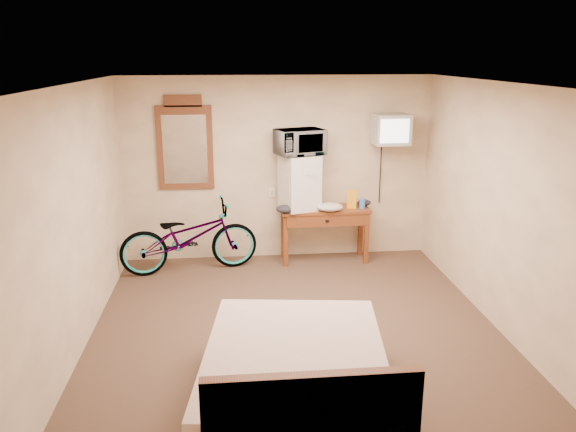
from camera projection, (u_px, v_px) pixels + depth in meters
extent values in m
plane|color=#462F23|center=(296.00, 331.00, 5.82)|extent=(4.60, 4.60, 0.00)
plane|color=silver|center=(297.00, 84.00, 5.12)|extent=(4.60, 4.60, 0.00)
cube|color=beige|center=(277.00, 169.00, 7.67)|extent=(4.20, 0.04, 2.50)
cube|color=beige|center=(342.00, 323.00, 3.27)|extent=(4.20, 0.04, 2.50)
cube|color=beige|center=(75.00, 221.00, 5.27)|extent=(0.04, 4.60, 2.50)
cube|color=beige|center=(503.00, 209.00, 5.67)|extent=(0.04, 4.60, 2.50)
cube|color=silver|center=(272.00, 193.00, 7.74)|extent=(0.08, 0.01, 0.13)
cube|color=brown|center=(325.00, 209.00, 7.63)|extent=(1.21, 0.48, 0.04)
cube|color=brown|center=(286.00, 241.00, 7.50)|extent=(0.06, 0.06, 0.71)
cube|color=brown|center=(366.00, 238.00, 7.61)|extent=(0.06, 0.06, 0.71)
cube|color=brown|center=(283.00, 233.00, 7.85)|extent=(0.06, 0.06, 0.71)
cube|color=brown|center=(360.00, 230.00, 7.96)|extent=(0.06, 0.06, 0.71)
cube|color=brown|center=(327.00, 221.00, 7.46)|extent=(1.08, 0.06, 0.16)
cube|color=black|center=(327.00, 221.00, 7.44)|extent=(0.05, 0.02, 0.03)
cube|color=silver|center=(300.00, 182.00, 7.48)|extent=(0.57, 0.56, 0.74)
cube|color=#AAAAA5|center=(302.00, 175.00, 7.23)|extent=(0.45, 0.01, 0.00)
cylinder|color=#AAAAA5|center=(289.00, 190.00, 7.26)|extent=(0.02, 0.02, 0.27)
imported|color=silver|center=(300.00, 142.00, 7.33)|extent=(0.70, 0.58, 0.34)
cube|color=orange|center=(352.00, 199.00, 7.59)|extent=(0.14, 0.11, 0.25)
cylinder|color=#3E70D5|center=(362.00, 204.00, 7.58)|extent=(0.08, 0.08, 0.14)
ellipsoid|color=beige|center=(330.00, 207.00, 7.46)|extent=(0.35, 0.27, 0.11)
ellipsoid|color=black|center=(286.00, 209.00, 7.38)|extent=(0.28, 0.21, 0.10)
ellipsoid|color=black|center=(364.00, 203.00, 7.73)|extent=(0.19, 0.15, 0.09)
cube|color=black|center=(385.00, 134.00, 7.67)|extent=(0.14, 0.02, 0.14)
cylinder|color=black|center=(386.00, 134.00, 7.63)|extent=(0.05, 0.30, 0.05)
cube|color=#AAAAA5|center=(391.00, 129.00, 7.39)|extent=(0.47, 0.40, 0.40)
cube|color=white|center=(395.00, 131.00, 7.20)|extent=(0.38, 0.03, 0.30)
cube|color=black|center=(387.00, 127.00, 7.58)|extent=(0.29, 0.02, 0.25)
cube|color=brown|center=(185.00, 148.00, 7.44)|extent=(0.74, 0.04, 1.11)
cube|color=brown|center=(183.00, 101.00, 7.27)|extent=(0.49, 0.04, 0.16)
cube|color=white|center=(185.00, 150.00, 7.43)|extent=(0.58, 0.01, 0.91)
imported|color=black|center=(189.00, 237.00, 7.31)|extent=(1.87, 0.94, 0.94)
cube|color=brown|center=(295.00, 386.00, 4.51)|extent=(1.59, 1.99, 0.40)
cube|color=beige|center=(295.00, 358.00, 4.44)|extent=(1.63, 2.03, 0.14)
cube|color=brown|center=(312.00, 424.00, 3.49)|extent=(1.37, 0.08, 0.70)
ellipsoid|color=beige|center=(258.00, 393.00, 3.75)|extent=(0.57, 0.35, 0.20)
ellipsoid|color=beige|center=(353.00, 388.00, 3.81)|extent=(0.57, 0.35, 0.20)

